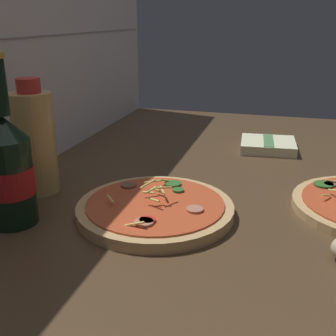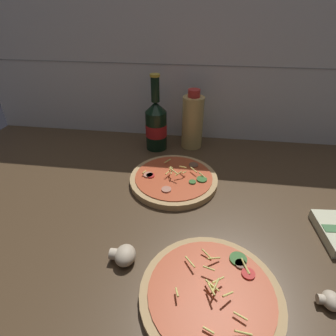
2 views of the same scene
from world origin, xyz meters
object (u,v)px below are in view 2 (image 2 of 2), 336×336
pizza_near (211,294)px  beer_bottle (156,124)px  mushroom_right (330,300)px  oil_bottle (193,121)px  mushroom_left (124,255)px  pizza_far (174,179)px

pizza_near → beer_bottle: bearing=109.7°
mushroom_right → beer_bottle: bearing=127.0°
beer_bottle → mushroom_right: size_ratio=6.58×
beer_bottle → oil_bottle: bearing=14.7°
pizza_near → mushroom_left: size_ratio=4.86×
beer_bottle → mushroom_left: bearing=-87.8°
mushroom_right → pizza_far: bearing=133.7°
mushroom_left → pizza_far: bearing=76.8°
pizza_near → beer_bottle: beer_bottle is taller
pizza_near → oil_bottle: size_ratio=1.25×
pizza_far → beer_bottle: size_ratio=0.99×
pizza_far → mushroom_left: size_ratio=4.81×
beer_bottle → oil_bottle: size_ratio=1.25×
oil_bottle → pizza_near: bearing=-82.9°
pizza_near → mushroom_right: (21.21, 1.38, 0.46)cm
beer_bottle → oil_bottle: beer_bottle is taller
oil_bottle → mushroom_right: 65.44cm
pizza_near → mushroom_left: bearing=163.1°
pizza_far → beer_bottle: bearing=113.0°
pizza_near → mushroom_right: bearing=3.7°
mushroom_right → oil_bottle: bearing=116.2°
oil_bottle → mushroom_left: 55.73cm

